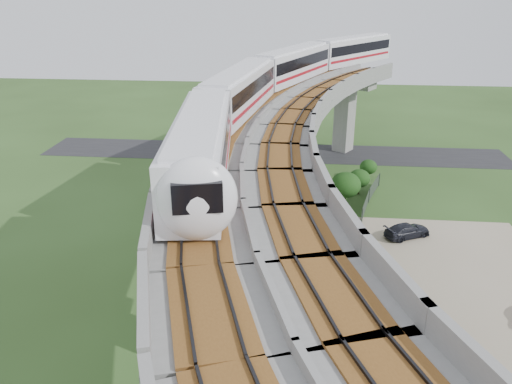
% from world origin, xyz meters
% --- Properties ---
extents(ground, '(160.00, 160.00, 0.00)m').
position_xyz_m(ground, '(0.00, 0.00, 0.00)').
color(ground, '#2C461C').
rests_on(ground, ground).
extents(dirt_lot, '(18.00, 26.00, 0.04)m').
position_xyz_m(dirt_lot, '(14.00, -2.00, 0.02)').
color(dirt_lot, gray).
rests_on(dirt_lot, ground).
extents(asphalt_road, '(60.00, 8.00, 0.03)m').
position_xyz_m(asphalt_road, '(0.00, 30.00, 0.01)').
color(asphalt_road, '#232326').
rests_on(asphalt_road, ground).
extents(viaduct, '(19.58, 73.98, 11.40)m').
position_xyz_m(viaduct, '(3.84, 0.00, 9.05)').
color(viaduct, '#99968E').
rests_on(viaduct, ground).
extents(metro_train, '(19.67, 59.35, 3.64)m').
position_xyz_m(metro_train, '(2.21, 14.80, 12.31)').
color(metro_train, white).
rests_on(metro_train, ground).
extents(fence, '(3.87, 38.73, 1.50)m').
position_xyz_m(fence, '(9.75, 0.00, 0.75)').
color(fence, '#2D382D').
rests_on(fence, ground).
extents(tree_0, '(1.93, 1.93, 2.37)m').
position_xyz_m(tree_0, '(11.20, 21.05, 1.55)').
color(tree_0, '#382314').
rests_on(tree_0, ground).
extents(tree_1, '(2.24, 2.24, 2.71)m').
position_xyz_m(tree_1, '(9.77, 16.83, 1.75)').
color(tree_1, '#382314').
rests_on(tree_1, ground).
extents(tree_2, '(2.96, 2.96, 3.49)m').
position_xyz_m(tree_2, '(8.11, 13.63, 2.23)').
color(tree_2, '#382314').
rests_on(tree_2, ground).
extents(tree_3, '(2.72, 2.72, 3.56)m').
position_xyz_m(tree_3, '(6.96, 5.96, 2.40)').
color(tree_3, '#382314').
rests_on(tree_3, ground).
extents(tree_4, '(3.06, 3.06, 3.54)m').
position_xyz_m(tree_4, '(6.99, 2.83, 2.23)').
color(tree_4, '#382314').
rests_on(tree_4, ground).
extents(tree_5, '(2.22, 2.22, 3.41)m').
position_xyz_m(tree_5, '(6.31, -2.79, 2.45)').
color(tree_5, '#382314').
rests_on(tree_5, ground).
extents(tree_6, '(2.56, 2.56, 3.35)m').
position_xyz_m(tree_6, '(7.58, -7.91, 2.26)').
color(tree_6, '#382314').
rests_on(tree_6, ground).
extents(car_dark, '(4.51, 3.47, 1.22)m').
position_xyz_m(car_dark, '(13.05, 7.37, 0.65)').
color(car_dark, black).
rests_on(car_dark, dirt_lot).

